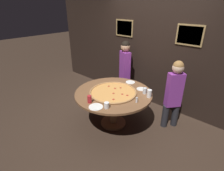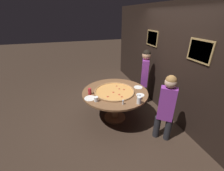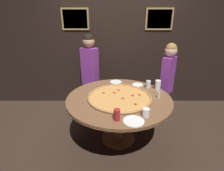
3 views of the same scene
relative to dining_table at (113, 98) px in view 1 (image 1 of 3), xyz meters
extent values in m
plane|color=#38281E|center=(0.00, 0.00, -0.60)|extent=(24.00, 24.00, 0.00)
cube|color=black|center=(0.00, 1.35, 0.70)|extent=(6.40, 0.06, 2.60)
cube|color=#9E7F4C|center=(-0.80, 1.31, 1.15)|extent=(0.52, 0.02, 0.40)
cube|color=slate|center=(-0.80, 1.30, 1.15)|extent=(0.46, 0.01, 0.34)
cube|color=#9E7F4C|center=(0.80, 1.31, 1.15)|extent=(0.52, 0.02, 0.40)
cube|color=#B2A893|center=(0.80, 1.30, 1.15)|extent=(0.46, 0.01, 0.34)
cylinder|color=brown|center=(0.00, 0.00, 0.12)|extent=(1.50, 1.50, 0.04)
cylinder|color=brown|center=(0.00, 0.00, -0.25)|extent=(0.16, 0.16, 0.70)
cylinder|color=brown|center=(0.00, 0.00, -0.58)|extent=(0.52, 0.52, 0.04)
cylinder|color=#E0994C|center=(0.01, -0.02, 0.15)|extent=(0.87, 0.87, 0.01)
torus|color=#B27F4C|center=(0.01, -0.02, 0.16)|extent=(0.91, 0.91, 0.03)
cylinder|color=#A8281E|center=(0.00, 0.22, 0.15)|extent=(0.04, 0.04, 0.00)
cylinder|color=#A8281E|center=(0.05, -0.06, 0.15)|extent=(0.04, 0.04, 0.00)
cylinder|color=#A8281E|center=(0.30, 0.05, 0.15)|extent=(0.04, 0.04, 0.00)
cylinder|color=#A8281E|center=(0.21, -0.23, 0.15)|extent=(0.04, 0.04, 0.00)
cylinder|color=#A8281E|center=(-0.23, 0.12, 0.15)|extent=(0.04, 0.04, 0.00)
cylinder|color=#A8281E|center=(0.20, 0.03, 0.15)|extent=(0.04, 0.04, 0.00)
cylinder|color=#A8281E|center=(-0.07, 0.13, 0.15)|extent=(0.04, 0.04, 0.00)
cylinder|color=#B22328|center=(-0.05, -0.57, 0.21)|extent=(0.07, 0.07, 0.14)
cylinder|color=white|center=(0.62, 0.29, 0.21)|extent=(0.09, 0.09, 0.15)
cylinder|color=white|center=(0.29, -0.50, 0.19)|extent=(0.09, 0.09, 0.10)
cylinder|color=silver|center=(0.48, 0.36, 0.20)|extent=(0.07, 0.07, 0.12)
cylinder|color=white|center=(-0.03, 0.60, 0.14)|extent=(0.20, 0.20, 0.01)
cylinder|color=white|center=(0.14, -0.60, 0.14)|extent=(0.24, 0.24, 0.01)
cylinder|color=white|center=(0.33, 0.47, 0.14)|extent=(0.18, 0.18, 0.01)
cylinder|color=silver|center=(0.56, -0.02, 0.18)|extent=(0.04, 0.04, 0.08)
cylinder|color=#B7B7BC|center=(0.56, -0.02, 0.23)|extent=(0.04, 0.04, 0.01)
cylinder|color=#232328|center=(0.97, 0.81, -0.36)|extent=(0.18, 0.18, 0.48)
cylinder|color=#232328|center=(0.83, 0.64, -0.36)|extent=(0.18, 0.18, 0.48)
cube|color=purple|center=(0.90, 0.72, 0.22)|extent=(0.30, 0.32, 0.67)
sphere|color=beige|center=(0.90, 0.72, 0.66)|extent=(0.21, 0.21, 0.21)
sphere|color=#9E703D|center=(0.90, 0.72, 0.70)|extent=(0.19, 0.19, 0.19)
cylinder|color=#232328|center=(-0.43, 0.97, -0.34)|extent=(0.19, 0.19, 0.52)
cylinder|color=#232328|center=(-0.63, 1.08, -0.34)|extent=(0.19, 0.19, 0.52)
cube|color=purple|center=(-0.53, 1.03, 0.29)|extent=(0.36, 0.29, 0.73)
sphere|color=tan|center=(-0.53, 1.03, 0.77)|extent=(0.23, 0.23, 0.23)
sphere|color=black|center=(-0.53, 1.03, 0.81)|extent=(0.21, 0.21, 0.21)
camera|label=1|loc=(2.00, -2.26, 1.70)|focal=28.00mm
camera|label=2|loc=(2.87, -0.95, 1.74)|focal=24.00mm
camera|label=3|loc=(-0.10, -2.24, 1.25)|focal=28.00mm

